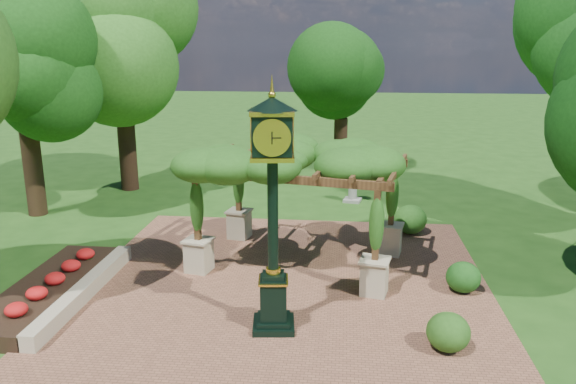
# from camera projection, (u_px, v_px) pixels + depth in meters

# --- Properties ---
(ground) EXTENTS (120.00, 120.00, 0.00)m
(ground) POSITION_uv_depth(u_px,v_px,m) (277.00, 318.00, 12.28)
(ground) COLOR #1E4714
(ground) RESTS_ON ground
(brick_plaza) EXTENTS (10.00, 12.00, 0.04)m
(brick_plaza) POSITION_uv_depth(u_px,v_px,m) (282.00, 297.00, 13.23)
(brick_plaza) COLOR brown
(brick_plaza) RESTS_ON ground
(border_wall) EXTENTS (0.35, 5.00, 0.40)m
(border_wall) POSITION_uv_depth(u_px,v_px,m) (85.00, 291.00, 13.15)
(border_wall) COLOR #C6B793
(border_wall) RESTS_ON ground
(flower_bed) EXTENTS (1.50, 5.00, 0.36)m
(flower_bed) POSITION_uv_depth(u_px,v_px,m) (48.00, 290.00, 13.25)
(flower_bed) COLOR red
(flower_bed) RESTS_ON ground
(pedestal_clock) EXTENTS (1.07, 1.07, 4.91)m
(pedestal_clock) POSITION_uv_depth(u_px,v_px,m) (273.00, 194.00, 11.05)
(pedestal_clock) COLOR black
(pedestal_clock) RESTS_ON brick_plaza
(pergola) EXTENTS (5.90, 4.35, 3.35)m
(pergola) POSITION_uv_depth(u_px,v_px,m) (299.00, 165.00, 14.65)
(pergola) COLOR #C3B691
(pergola) RESTS_ON brick_plaza
(sundial) EXTENTS (0.73, 0.73, 1.12)m
(sundial) POSITION_uv_depth(u_px,v_px,m) (353.00, 189.00, 21.25)
(sundial) COLOR gray
(sundial) RESTS_ON ground
(shrub_front) EXTENTS (0.99, 0.99, 0.76)m
(shrub_front) POSITION_uv_depth(u_px,v_px,m) (448.00, 332.00, 10.83)
(shrub_front) COLOR #245016
(shrub_front) RESTS_ON brick_plaza
(shrub_mid) EXTENTS (1.09, 1.09, 0.74)m
(shrub_mid) POSITION_uv_depth(u_px,v_px,m) (463.00, 277.00, 13.41)
(shrub_mid) COLOR #184714
(shrub_mid) RESTS_ON brick_plaza
(shrub_back) EXTENTS (1.13, 1.13, 0.91)m
(shrub_back) POSITION_uv_depth(u_px,v_px,m) (410.00, 219.00, 17.56)
(shrub_back) COLOR #2C671D
(shrub_back) RESTS_ON brick_plaza
(tree_west_near) EXTENTS (3.66, 3.66, 7.62)m
(tree_west_near) POSITION_uv_depth(u_px,v_px,m) (21.00, 63.00, 18.45)
(tree_west_near) COLOR #362415
(tree_west_near) RESTS_ON ground
(tree_west_far) EXTENTS (4.26, 4.26, 8.66)m
(tree_west_far) POSITION_uv_depth(u_px,v_px,m) (119.00, 41.00, 21.71)
(tree_west_far) COLOR #311D13
(tree_west_far) RESTS_ON ground
(tree_north) EXTENTS (3.65, 3.65, 6.51)m
(tree_north) POSITION_uv_depth(u_px,v_px,m) (342.00, 75.00, 25.21)
(tree_north) COLOR #392216
(tree_north) RESTS_ON ground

